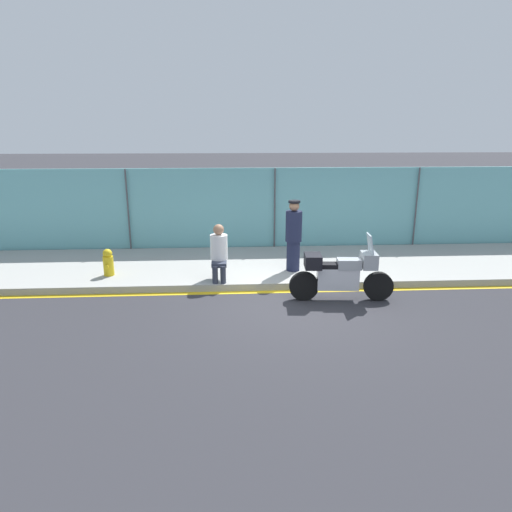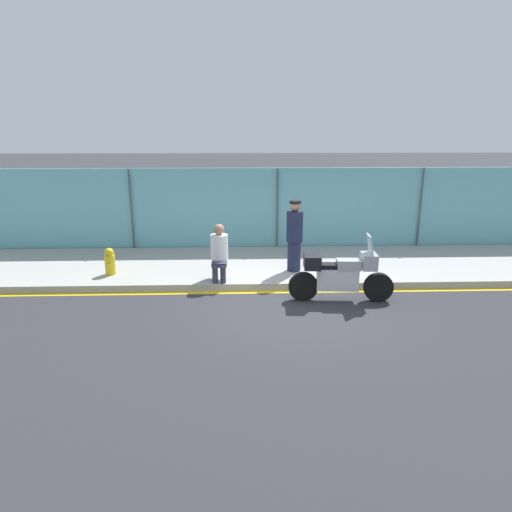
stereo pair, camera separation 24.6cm
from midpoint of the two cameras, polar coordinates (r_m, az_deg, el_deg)
name	(u,v)px [view 1 (the left image)]	position (r m, az deg, el deg)	size (l,w,h in m)	color
ground_plane	(293,305)	(10.07, 4.00, -6.08)	(120.00, 120.00, 0.00)	#2D2D33
sidewalk	(280,265)	(12.53, 2.50, -1.19)	(32.65, 3.49, 0.17)	#9E9E99
curb_paint_stripe	(289,291)	(10.83, 3.46, -4.45)	(32.65, 0.18, 0.01)	gold
storefront_fence	(274,210)	(14.02, 1.80, 5.72)	(31.02, 0.17, 2.58)	#6BB2B7
motorcycle	(341,274)	(10.25, 9.85, -2.22)	(2.32, 0.59, 1.52)	black
officer_standing	(294,235)	(11.61, 4.12, 2.59)	(0.42, 0.42, 1.82)	#191E38
person_seated_on_curb	(219,249)	(11.03, -5.29, 0.83)	(0.42, 0.70, 1.34)	#2D3342
fire_hydrant	(108,262)	(11.95, -18.55, -0.77)	(0.25, 0.32, 0.68)	gold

